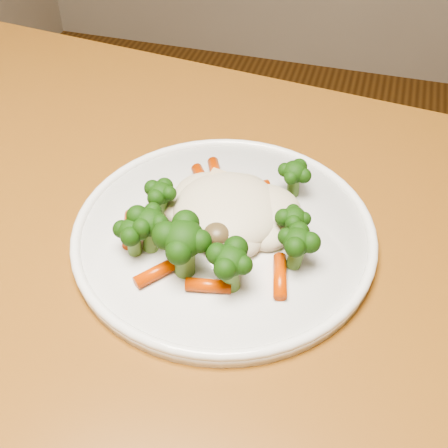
% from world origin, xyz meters
% --- Properties ---
extents(dining_table, '(1.17, 0.85, 0.75)m').
position_xyz_m(dining_table, '(-0.20, -0.35, 0.64)').
color(dining_table, brown).
rests_on(dining_table, ground).
extents(plate, '(0.30, 0.30, 0.01)m').
position_xyz_m(plate, '(-0.20, -0.30, 0.76)').
color(plate, white).
rests_on(plate, dining_table).
extents(meal, '(0.20, 0.19, 0.05)m').
position_xyz_m(meal, '(-0.21, -0.31, 0.78)').
color(meal, beige).
rests_on(meal, plate).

